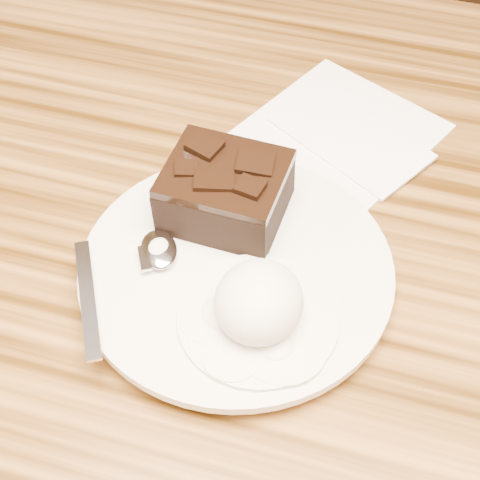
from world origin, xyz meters
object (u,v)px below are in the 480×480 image
(ice_cream_scoop, at_px, (259,302))
(spoon, at_px, (159,251))
(plate, at_px, (236,274))
(napkin, at_px, (341,130))
(dining_table, at_px, (214,427))
(brownie, at_px, (225,194))

(ice_cream_scoop, xyz_separation_m, spoon, (-0.09, 0.04, -0.02))
(ice_cream_scoop, height_order, spoon, ice_cream_scoop)
(plate, height_order, napkin, plate)
(dining_table, height_order, brownie, brownie)
(plate, height_order, ice_cream_scoop, ice_cream_scoop)
(dining_table, height_order, plate, plate)
(brownie, xyz_separation_m, spoon, (-0.04, -0.06, -0.02))
(plate, bearing_deg, ice_cream_scoop, -55.43)
(dining_table, relative_size, spoon, 7.37)
(plate, height_order, spoon, spoon)
(ice_cream_scoop, bearing_deg, plate, 124.57)
(dining_table, xyz_separation_m, spoon, (-0.02, -0.06, 0.40))
(spoon, bearing_deg, napkin, 33.79)
(ice_cream_scoop, bearing_deg, brownie, 119.95)
(dining_table, distance_m, ice_cream_scoop, 0.43)
(napkin, bearing_deg, plate, -102.55)
(dining_table, xyz_separation_m, brownie, (0.02, 0.00, 0.42))
(plate, xyz_separation_m, napkin, (0.04, 0.20, -0.01))
(plate, bearing_deg, napkin, 77.45)
(napkin, bearing_deg, spoon, -117.37)
(dining_table, distance_m, plate, 0.39)
(dining_table, xyz_separation_m, plate, (0.05, -0.05, 0.38))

